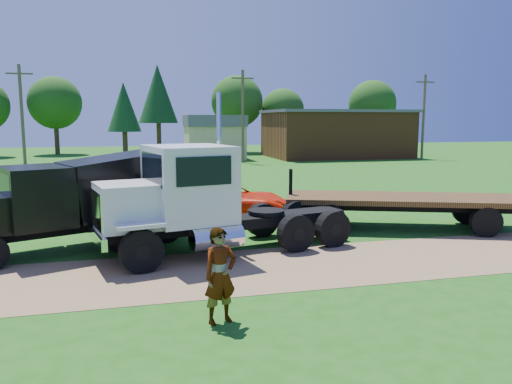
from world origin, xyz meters
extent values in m
plane|color=#1B5011|center=(0.00, 0.00, 0.00)|extent=(140.00, 140.00, 0.00)
cube|color=brown|center=(0.00, 0.00, 0.01)|extent=(120.00, 4.20, 0.01)
cube|color=black|center=(-1.83, 2.30, 0.88)|extent=(8.29, 2.81, 0.33)
cylinder|color=black|center=(-4.69, 0.46, 0.61)|extent=(1.27, 0.64, 1.21)
cylinder|color=black|center=(-4.69, 0.46, 0.61)|extent=(0.50, 0.49, 0.42)
cylinder|color=black|center=(-5.20, 2.76, 0.61)|extent=(1.27, 0.64, 1.21)
cylinder|color=black|center=(-5.20, 2.76, 0.61)|extent=(0.50, 0.49, 0.42)
cylinder|color=black|center=(0.14, 1.53, 0.61)|extent=(1.27, 0.64, 1.21)
cylinder|color=black|center=(0.14, 1.53, 0.61)|extent=(0.50, 0.49, 0.42)
cylinder|color=black|center=(-0.37, 3.83, 0.61)|extent=(1.27, 0.64, 1.21)
cylinder|color=black|center=(-0.37, 3.83, 0.61)|extent=(0.50, 0.49, 0.42)
cylinder|color=black|center=(1.54, 1.84, 0.61)|extent=(1.27, 0.64, 1.21)
cylinder|color=black|center=(1.54, 1.84, 0.61)|extent=(0.50, 0.49, 0.42)
cylinder|color=black|center=(1.03, 4.14, 0.61)|extent=(1.27, 0.64, 1.21)
cylinder|color=black|center=(1.03, 4.14, 0.61)|extent=(0.50, 0.49, 0.42)
cube|color=silver|center=(-4.90, 1.62, 1.71)|extent=(2.34, 2.26, 1.32)
cube|color=silver|center=(-5.86, 1.40, 1.65)|extent=(0.44, 1.63, 1.10)
cube|color=silver|center=(-5.92, 1.39, 0.88)|extent=(0.71, 2.51, 0.33)
cube|color=silver|center=(-3.18, 2.00, 2.26)|extent=(2.83, 3.08, 2.31)
cube|color=black|center=(-4.28, 1.75, 2.75)|extent=(0.53, 2.16, 0.94)
cube|color=black|center=(-2.89, 0.70, 2.75)|extent=(1.62, 0.40, 0.83)
cube|color=black|center=(-3.46, 3.30, 2.75)|extent=(1.62, 0.40, 0.83)
cube|color=silver|center=(-4.69, 0.46, 1.32)|extent=(1.40, 0.77, 0.11)
cube|color=silver|center=(-5.20, 2.76, 1.32)|extent=(1.40, 0.77, 0.11)
cylinder|color=silver|center=(-2.53, 0.85, 0.77)|extent=(1.65, 0.98, 0.66)
cylinder|color=silver|center=(-2.07, 2.87, 2.53)|extent=(0.18, 0.18, 5.06)
cylinder|color=black|center=(-0.54, 2.58, 1.13)|extent=(1.44, 1.44, 0.13)
cube|color=black|center=(-6.62, 3.64, 0.74)|extent=(7.17, 3.70, 0.28)
cylinder|color=black|center=(-4.89, 3.31, 0.51)|extent=(1.06, 0.69, 1.02)
cylinder|color=black|center=(-4.89, 3.31, 0.51)|extent=(0.46, 0.45, 0.36)
cylinder|color=black|center=(-5.63, 5.10, 0.51)|extent=(1.06, 0.69, 1.02)
cylinder|color=black|center=(-5.63, 5.10, 0.51)|extent=(0.46, 0.45, 0.36)
cylinder|color=black|center=(-3.78, 3.78, 0.51)|extent=(1.06, 0.69, 1.02)
cylinder|color=black|center=(-3.78, 3.78, 0.51)|extent=(0.46, 0.45, 0.36)
cylinder|color=black|center=(-4.53, 5.57, 0.51)|extent=(1.06, 0.69, 1.02)
cylinder|color=black|center=(-4.53, 5.57, 0.51)|extent=(0.46, 0.45, 0.36)
cube|color=black|center=(-7.73, 3.18, 1.85)|extent=(2.56, 2.76, 1.85)
cube|color=black|center=(-8.56, 2.83, 2.26)|extent=(0.75, 1.72, 0.74)
cube|color=black|center=(-5.09, 4.28, 2.08)|extent=(4.59, 3.61, 2.24)
imported|color=red|center=(-0.94, 7.19, 0.77)|extent=(6.03, 3.99, 1.54)
cube|color=#352111|center=(5.26, 3.84, 1.16)|extent=(9.22, 5.63, 0.20)
cube|color=black|center=(5.26, 3.84, 0.89)|extent=(8.68, 4.18, 0.28)
cylinder|color=black|center=(2.26, 3.73, 0.55)|extent=(1.15, 0.70, 1.11)
cylinder|color=black|center=(3.08, 5.91, 0.55)|extent=(1.15, 0.70, 1.11)
cylinder|color=black|center=(7.44, 1.77, 0.55)|extent=(1.15, 0.70, 1.11)
cylinder|color=black|center=(8.26, 3.94, 0.55)|extent=(1.15, 0.70, 1.11)
cube|color=black|center=(1.22, 5.37, 1.72)|extent=(0.17, 0.17, 1.11)
imported|color=#999999|center=(-3.19, -3.44, 1.01)|extent=(0.85, 0.69, 2.01)
imported|color=#999999|center=(-3.98, 6.27, 0.81)|extent=(0.99, 0.95, 1.61)
cube|color=brown|center=(18.00, 40.00, 2.50)|extent=(15.00, 10.00, 5.00)
cube|color=#55555A|center=(18.00, 40.00, 5.15)|extent=(15.40, 10.40, 0.30)
cube|color=tan|center=(4.00, 40.00, 1.80)|extent=(6.00, 5.00, 3.60)
cube|color=#55555A|center=(4.00, 40.00, 4.10)|extent=(6.20, 5.40, 1.20)
cylinder|color=brown|center=(-14.00, 35.00, 4.50)|extent=(0.28, 0.28, 9.00)
cube|color=brown|center=(-14.00, 35.00, 8.20)|extent=(2.20, 0.14, 0.14)
cylinder|color=brown|center=(6.00, 35.00, 4.50)|extent=(0.28, 0.28, 9.00)
cube|color=brown|center=(6.00, 35.00, 8.20)|extent=(2.20, 0.14, 0.14)
cylinder|color=brown|center=(26.00, 35.00, 4.50)|extent=(0.28, 0.28, 9.00)
cube|color=brown|center=(26.00, 35.00, 8.20)|extent=(2.20, 0.14, 0.14)
cylinder|color=#3A2D17|center=(-13.50, 52.39, 1.69)|extent=(0.56, 0.56, 3.37)
sphere|color=#194611|center=(-13.50, 52.39, 6.27)|extent=(6.36, 6.36, 6.36)
cylinder|color=#3A2D17|center=(-1.24, 50.79, 1.93)|extent=(0.56, 0.56, 3.87)
cone|color=#10340F|center=(-1.24, 50.79, 7.40)|extent=(4.86, 4.86, 7.18)
cylinder|color=#3A2D17|center=(8.70, 50.27, 1.76)|extent=(0.56, 0.56, 3.52)
sphere|color=#194611|center=(8.70, 50.27, 6.53)|extent=(6.63, 6.63, 6.63)
cylinder|color=#3A2D17|center=(14.82, 50.17, 1.48)|extent=(0.56, 0.56, 2.96)
sphere|color=#194611|center=(14.82, 50.17, 5.50)|extent=(5.59, 5.59, 5.59)
cylinder|color=#3A2D17|center=(27.59, 49.97, 1.71)|extent=(0.56, 0.56, 3.42)
sphere|color=#194611|center=(27.59, 49.97, 6.36)|extent=(6.46, 6.46, 6.46)
cylinder|color=#3A2D17|center=(-5.33, 44.87, 1.47)|extent=(0.56, 0.56, 2.94)
cone|color=#10340F|center=(-5.33, 44.87, 5.63)|extent=(3.70, 3.70, 5.46)
camera|label=1|loc=(-4.92, -13.23, 4.18)|focal=35.00mm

